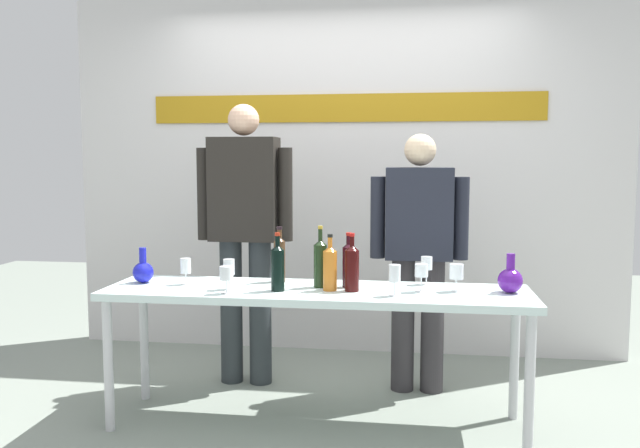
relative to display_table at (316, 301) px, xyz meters
The scene contains 20 objects.
ground_plane 0.68m from the display_table, ahead, with size 10.00×10.00×0.00m, color gray.
back_wall 1.65m from the display_table, 90.00° to the left, with size 4.05×0.11×3.00m.
display_table is the anchor object (origin of this frame).
decanter_blue_left 0.99m from the display_table, behind, with size 0.12×0.12×0.20m.
decanter_blue_right 1.01m from the display_table, ahead, with size 0.13×0.13×0.20m.
presenter_left 0.88m from the display_table, 131.95° to the left, with size 0.61×0.22×1.76m.
presenter_right 0.84m from the display_table, 48.05° to the left, with size 0.59×0.22×1.57m.
wine_bottle_0 0.27m from the display_table, 24.42° to the left, with size 0.07×0.07×0.29m.
wine_bottle_1 0.27m from the display_table, ahead, with size 0.07×0.07×0.30m.
wine_bottle_2 0.28m from the display_table, 158.50° to the right, with size 0.07×0.07×0.31m.
wine_bottle_3 0.21m from the display_table, 73.45° to the left, with size 0.07×0.07×0.33m.
wine_bottle_4 0.36m from the display_table, 142.61° to the left, with size 0.06×0.06×0.31m.
wine_bottle_5 0.21m from the display_table, 18.38° to the right, with size 0.07×0.07×0.30m.
wine_glass_left_0 0.74m from the display_table, behind, with size 0.06×0.06×0.14m.
wine_glass_left_1 0.50m from the display_table, 157.03° to the right, with size 0.07×0.07×0.14m.
wine_glass_left_2 0.49m from the display_table, behind, with size 0.06×0.06×0.16m.
wine_glass_right_0 0.75m from the display_table, ahead, with size 0.07×0.07×0.14m.
wine_glass_right_1 0.58m from the display_table, ahead, with size 0.07×0.07×0.14m.
wine_glass_right_2 0.47m from the display_table, 16.02° to the right, with size 0.06×0.06×0.16m.
wine_glass_right_3 0.64m from the display_table, 20.02° to the left, with size 0.06×0.06×0.15m.
Camera 1 is at (0.49, -3.35, 1.42)m, focal length 36.53 mm.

